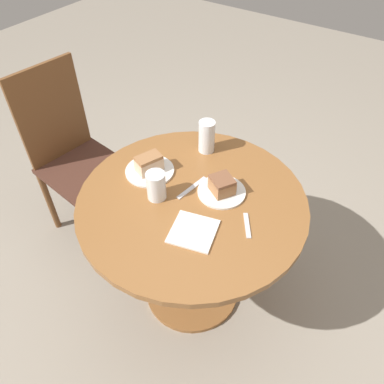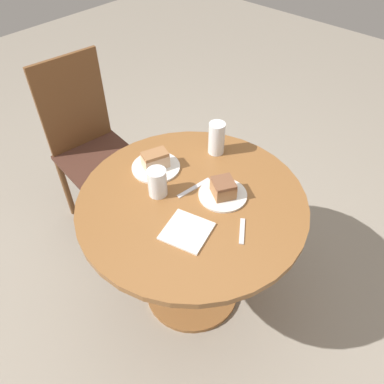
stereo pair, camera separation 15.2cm
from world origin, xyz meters
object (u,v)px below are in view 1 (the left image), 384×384
object	(u,v)px
plate_near	(222,192)
chair	(74,156)
cake_slice_near	(222,185)
cake_slice_far	(149,163)
glass_water	(207,138)
glass_lemonade	(156,187)
plate_far	(150,171)

from	to	relation	value
plate_near	chair	bearing A→B (deg)	92.25
cake_slice_near	cake_slice_far	world-z (taller)	cake_slice_far
cake_slice_far	glass_water	xyz separation A→B (m)	(0.27, -0.12, 0.02)
chair	plate_near	xyz separation A→B (m)	(0.04, -0.91, 0.20)
glass_lemonade	glass_water	world-z (taller)	glass_water
plate_near	cake_slice_near	world-z (taller)	cake_slice_near
glass_water	chair	bearing A→B (deg)	109.13
plate_near	glass_lemonade	size ratio (longest dim) A/B	1.62
glass_water	cake_slice_far	bearing A→B (deg)	155.71
chair	cake_slice_near	distance (m)	0.94
plate_near	glass_lemonade	world-z (taller)	glass_lemonade
glass_lemonade	glass_water	bearing A→B (deg)	0.16
glass_lemonade	plate_far	bearing A→B (deg)	49.62
glass_lemonade	glass_water	distance (m)	0.38
chair	plate_near	bearing A→B (deg)	-80.75
chair	plate_near	world-z (taller)	chair
glass_lemonade	glass_water	size ratio (longest dim) A/B	0.80
chair	cake_slice_far	size ratio (longest dim) A/B	7.71
plate_far	cake_slice_far	distance (m)	0.04
chair	plate_near	size ratio (longest dim) A/B	4.93
cake_slice_far	glass_water	bearing A→B (deg)	-24.29
plate_far	glass_lemonade	distance (m)	0.17
chair	cake_slice_near	xyz separation A→B (m)	(0.04, -0.91, 0.24)
cake_slice_near	glass_water	distance (m)	0.30
plate_near	glass_water	xyz separation A→B (m)	(0.21, 0.21, 0.06)
plate_far	cake_slice_far	world-z (taller)	cake_slice_far
chair	cake_slice_far	world-z (taller)	chair
plate_near	cake_slice_far	xyz separation A→B (m)	(-0.07, 0.33, 0.04)
cake_slice_near	glass_water	xyz separation A→B (m)	(0.21, 0.21, 0.02)
chair	glass_water	size ratio (longest dim) A/B	6.40
cake_slice_far	plate_near	bearing A→B (deg)	-78.85
plate_near	glass_lemonade	xyz separation A→B (m)	(-0.17, 0.21, 0.05)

